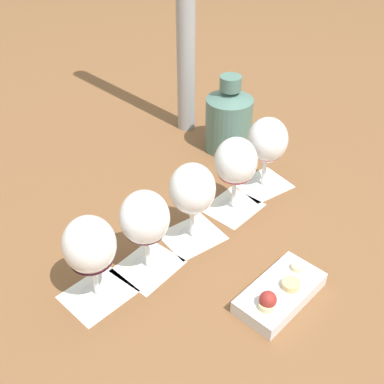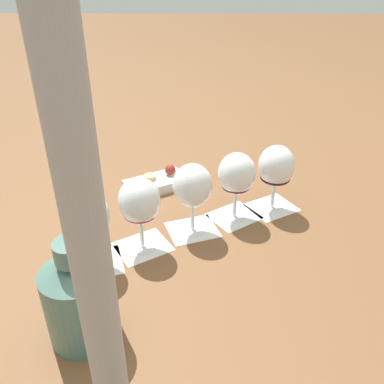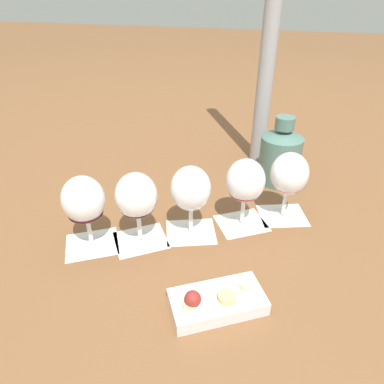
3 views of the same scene
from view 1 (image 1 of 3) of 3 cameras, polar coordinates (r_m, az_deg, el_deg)
name	(u,v)px [view 1 (image 1 of 3)]	position (r m, az deg, el deg)	size (l,w,h in m)	color
ground_plane	(191,235)	(1.00, -0.06, -5.06)	(8.00, 8.00, 0.00)	brown
tasting_card_0	(263,185)	(1.15, 8.38, 0.88)	(0.14, 0.13, 0.00)	white
tasting_card_1	(233,207)	(1.07, 4.86, -1.79)	(0.15, 0.15, 0.00)	white
tasting_card_2	(190,236)	(0.99, -0.22, -5.29)	(0.14, 0.13, 0.00)	white
tasting_card_3	(148,266)	(0.94, -5.19, -8.74)	(0.15, 0.15, 0.00)	white
tasting_card_4	(98,294)	(0.90, -11.09, -11.77)	(0.15, 0.14, 0.00)	white
wine_glass_0	(267,143)	(1.08, 8.91, 5.76)	(0.09, 0.09, 0.17)	white
wine_glass_1	(236,164)	(1.00, 5.19, 3.29)	(0.09, 0.09, 0.17)	white
wine_glass_2	(190,192)	(0.92, -0.23, -0.03)	(0.09, 0.09, 0.17)	white
wine_glass_3	(145,221)	(0.86, -5.61, -3.43)	(0.09, 0.09, 0.17)	white
wine_glass_4	(90,248)	(0.82, -12.02, -6.48)	(0.09, 0.09, 0.17)	white
ceramic_vase	(229,118)	(1.24, 4.38, 8.71)	(0.12, 0.12, 0.20)	#4C7066
snack_dish	(280,293)	(0.88, 10.34, -11.71)	(0.19, 0.16, 0.06)	silver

